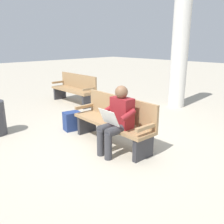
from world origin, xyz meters
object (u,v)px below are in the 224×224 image
object	(u,v)px
person_seated	(117,118)
support_pillar	(180,46)
backpack	(72,121)
bench_near	(114,120)
bench_far	(75,88)

from	to	relation	value
person_seated	support_pillar	world-z (taller)	support_pillar
backpack	support_pillar	size ratio (longest dim) A/B	0.12
bench_near	backpack	bearing A→B (deg)	10.77
person_seated	bench_far	xyz separation A→B (m)	(3.46, -1.63, -0.17)
backpack	bench_far	bearing A→B (deg)	-37.72
bench_near	support_pillar	distance (m)	3.59
bench_near	bench_far	size ratio (longest dim) A/B	1.01
person_seated	bench_far	size ratio (longest dim) A/B	0.65
person_seated	bench_near	bearing A→B (deg)	-34.93
bench_near	person_seated	xyz separation A→B (m)	(-0.32, 0.25, 0.17)
bench_near	support_pillar	world-z (taller)	support_pillar
backpack	person_seated	bearing A→B (deg)	175.95
person_seated	backpack	size ratio (longest dim) A/B	2.88
person_seated	support_pillar	distance (m)	3.83
bench_near	bench_far	distance (m)	3.43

